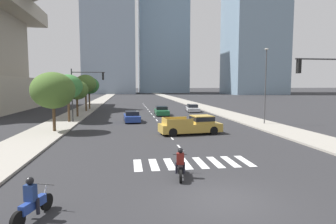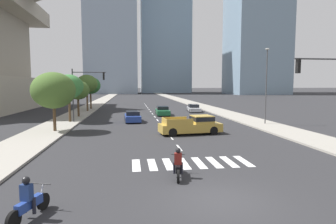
{
  "view_description": "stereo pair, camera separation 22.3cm",
  "coord_description": "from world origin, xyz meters",
  "views": [
    {
      "loc": [
        -3.67,
        -10.21,
        4.48
      ],
      "look_at": [
        0.0,
        15.29,
        2.0
      ],
      "focal_mm": 30.19,
      "sensor_mm": 36.0,
      "label": 1
    },
    {
      "loc": [
        -3.45,
        -10.24,
        4.48
      ],
      "look_at": [
        0.0,
        15.29,
        2.0
      ],
      "focal_mm": 30.19,
      "sensor_mm": 36.0,
      "label": 2
    }
  ],
  "objects": [
    {
      "name": "ground_plane",
      "position": [
        0.0,
        0.0,
        0.0
      ],
      "size": [
        800.0,
        800.0,
        0.0
      ],
      "primitive_type": "plane",
      "color": "#28282B"
    },
    {
      "name": "office_tower_left_skyline",
      "position": [
        -12.53,
        143.92,
        40.93
      ],
      "size": [
        25.99,
        28.46,
        92.48
      ],
      "color": "#8C9EB2",
      "rests_on": "ground"
    },
    {
      "name": "motorcycle_lead",
      "position": [
        -1.19,
        2.89,
        0.58
      ],
      "size": [
        0.7,
        2.07,
        1.49
      ],
      "rotation": [
        0.0,
        0.0,
        1.42
      ],
      "color": "black",
      "rests_on": "ground"
    },
    {
      "name": "sedan_blue_2",
      "position": [
        -3.16,
        24.1,
        0.61
      ],
      "size": [
        2.01,
        4.38,
        1.32
      ],
      "rotation": [
        0.0,
        0.0,
        1.62
      ],
      "color": "navy",
      "rests_on": "ground"
    },
    {
      "name": "traffic_signal_near",
      "position": [
        9.12,
        6.24,
        4.44
      ],
      "size": [
        4.03,
        0.28,
        6.35
      ],
      "rotation": [
        0.0,
        0.0,
        3.14
      ],
      "color": "#333335",
      "rests_on": "sidewalk_east"
    },
    {
      "name": "lane_divider_center",
      "position": [
        0.0,
        33.29,
        0.0
      ],
      "size": [
        0.14,
        50.0,
        0.01
      ],
      "color": "silver",
      "rests_on": "ground"
    },
    {
      "name": "pickup_truck",
      "position": [
        2.26,
        14.78,
        0.81
      ],
      "size": [
        5.84,
        2.63,
        1.67
      ],
      "rotation": [
        0.0,
        0.0,
        0.12
      ],
      "color": "#B28E38",
      "rests_on": "ground"
    },
    {
      "name": "street_tree_second",
      "position": [
        -10.52,
        24.2,
        4.27
      ],
      "size": [
        3.33,
        3.33,
        5.55
      ],
      "color": "#4C3823",
      "rests_on": "sidewalk_west"
    },
    {
      "name": "sedan_green_0",
      "position": [
        1.34,
        31.3,
        0.6
      ],
      "size": [
        1.98,
        4.78,
        1.29
      ],
      "rotation": [
        0.0,
        0.0,
        -1.59
      ],
      "color": "#1E6038",
      "rests_on": "ground"
    },
    {
      "name": "street_tree_fifth",
      "position": [
        -10.52,
        42.58,
        4.37
      ],
      "size": [
        3.6,
        3.6,
        5.77
      ],
      "color": "#4C3823",
      "rests_on": "sidewalk_west"
    },
    {
      "name": "sidewalk_east",
      "position": [
        11.32,
        30.0,
        0.07
      ],
      "size": [
        4.0,
        260.0,
        0.15
      ],
      "primitive_type": "cube",
      "color": "gray",
      "rests_on": "ground"
    },
    {
      "name": "motorcycle_trailing",
      "position": [
        -6.84,
        -0.63,
        0.58
      ],
      "size": [
        0.96,
        1.98,
        1.49
      ],
      "rotation": [
        0.0,
        0.0,
        1.23
      ],
      "color": "black",
      "rests_on": "ground"
    },
    {
      "name": "street_tree_third",
      "position": [
        -10.52,
        29.9,
        3.77
      ],
      "size": [
        3.11,
        3.11,
        4.95
      ],
      "color": "#4C3823",
      "rests_on": "sidewalk_west"
    },
    {
      "name": "sedan_silver_1",
      "position": [
        7.11,
        35.79,
        0.57
      ],
      "size": [
        2.23,
        4.89,
        1.24
      ],
      "rotation": [
        0.0,
        0.0,
        -1.66
      ],
      "color": "#B7BABF",
      "rests_on": "ground"
    },
    {
      "name": "street_tree_fourth",
      "position": [
        -10.52,
        38.26,
        4.65
      ],
      "size": [
        3.51,
        3.51,
        6.02
      ],
      "color": "#4C3823",
      "rests_on": "sidewalk_west"
    },
    {
      "name": "street_tree_nearest",
      "position": [
        -10.52,
        17.37,
        3.96
      ],
      "size": [
        4.01,
        4.01,
        5.53
      ],
      "color": "#4C3823",
      "rests_on": "sidewalk_west"
    },
    {
      "name": "street_lamp_east",
      "position": [
        11.62,
        19.56,
        4.94
      ],
      "size": [
        0.5,
        0.24,
        8.36
      ],
      "color": "#3F3F42",
      "rests_on": "sidewalk_east"
    },
    {
      "name": "sidewalk_west",
      "position": [
        -11.32,
        30.0,
        0.07
      ],
      "size": [
        4.0,
        260.0,
        0.15
      ],
      "primitive_type": "cube",
      "color": "gray",
      "rests_on": "ground"
    },
    {
      "name": "crosswalk_near",
      "position": [
        0.0,
        5.29,
        0.0
      ],
      "size": [
        6.75,
        2.42,
        0.01
      ],
      "color": "silver",
      "rests_on": "ground"
    },
    {
      "name": "traffic_signal_far",
      "position": [
        -8.75,
        24.33,
        4.37
      ],
      "size": [
        4.16,
        0.28,
        6.22
      ],
      "color": "#333335",
      "rests_on": "sidewalk_west"
    }
  ]
}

